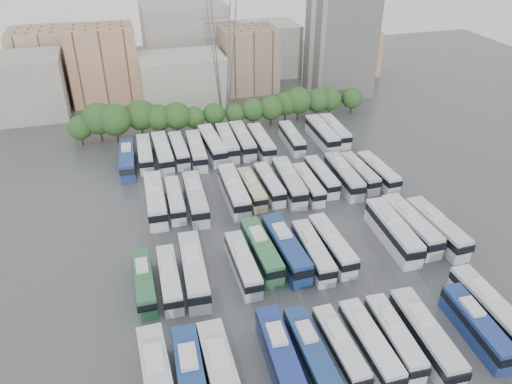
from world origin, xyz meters
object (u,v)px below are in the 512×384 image
object	(u,v)px
apartment_tower	(341,41)
bus_r2_s3	(195,198)
bus_r0_s4	(280,356)
bus_r3_s8	(261,142)
bus_r0_s1	(191,381)
bus_r2_s6	(252,189)
bus_r0_s8	(394,337)
bus_r2_s2	(175,199)
bus_r1_s2	(194,270)
bus_r2_s5	(234,190)
bus_r0_s12	(489,308)
bus_r1_s8	(332,244)
bus_r0_s9	(425,336)
bus_r3_s12	(322,133)
electricity_pylon	(222,34)
bus_r0_s5	(310,352)
bus_r2_s1	(155,199)
bus_r0_s6	(340,347)
bus_r1_s7	(313,251)
bus_r3_s0	(127,159)
bus_r3_s13	(335,131)
bus_r3_s3	(179,150)
bus_r1_s0	(144,281)
bus_r3_s2	(163,152)
bus_r2_s13	(378,172)
bus_r0_s11	(476,326)
bus_r2_s7	(269,184)
bus_r1_s4	(243,264)
bus_r2_s10	(322,176)
bus_r2_s12	(359,172)
bus_r0_s0	(158,383)
bus_r0_s7	(370,344)
bus_r3_s7	(242,140)
bus_r1_s12	(411,225)
bus_r1_s11	(393,231)
bus_r1_s5	(261,250)
bus_r3_s5	(212,144)
bus_r3_s4	(196,150)
bus_r1_s13	(437,227)
bus_r3_s1	(145,153)
bus_r1_s6	(286,248)
bus_r0_s2	(222,378)
bus_r2_s9	(308,184)
bus_r2_s8	(289,182)
bus_r3_s10	(292,138)

from	to	relation	value
apartment_tower	bus_r2_s3	xyz separation A→B (m)	(-45.55, -46.51, -10.99)
bus_r0_s4	bus_r3_s8	world-z (taller)	bus_r3_s8
bus_r0_s1	bus_r2_s6	xyz separation A→B (m)	(16.38, 36.16, -0.29)
bus_r0_s8	bus_r2_s2	distance (m)	41.33
bus_r1_s2	bus_r2_s5	bearing A→B (deg)	64.74
bus_r0_s12	bus_r1_s8	size ratio (longest dim) A/B	1.06
bus_r0_s9	bus_r3_s12	world-z (taller)	bus_r3_s12
electricity_pylon	bus_r0_s5	size ratio (longest dim) A/B	2.88
bus_r2_s1	bus_r0_s6	bearing A→B (deg)	-63.99
bus_r1_s7	bus_r3_s0	bearing A→B (deg)	124.79
bus_r3_s8	bus_r3_s13	bearing A→B (deg)	4.91
bus_r1_s8	bus_r3_s3	xyz separation A→B (m)	(-16.54, 36.59, -0.04)
bus_r0_s8	bus_r1_s0	size ratio (longest dim) A/B	1.02
bus_r3_s3	bus_r3_s2	bearing A→B (deg)	-169.66
bus_r2_s13	bus_r2_s3	bearing A→B (deg)	178.15
bus_r0_s11	bus_r2_s7	xyz separation A→B (m)	(-13.34, 38.18, -0.06)
bus_r0_s11	bus_r1_s4	bearing A→B (deg)	144.48
bus_r2_s10	bus_r2_s2	bearing A→B (deg)	-177.97
bus_r0_s4	bus_r2_s6	world-z (taller)	bus_r0_s4
electricity_pylon	bus_r2_s12	bearing A→B (deg)	-66.43
bus_r3_s13	bus_r0_s0	bearing A→B (deg)	-126.74
bus_r0_s12	bus_r1_s2	distance (m)	36.93
bus_r0_s7	bus_r2_s7	distance (m)	37.27
bus_r3_s7	bus_r1_s12	bearing A→B (deg)	-64.00
bus_r1_s0	bus_r1_s11	xyz separation A→B (m)	(36.28, 0.86, 0.39)
bus_r0_s8	bus_r0_s9	distance (m)	3.48
bus_r2_s13	bus_r3_s7	bearing A→B (deg)	133.87
bus_r1_s5	bus_r2_s12	bearing A→B (deg)	34.73
bus_r2_s7	bus_r2_s12	distance (m)	16.76
bus_r0_s0	bus_r2_s6	bearing A→B (deg)	59.38
bus_r3_s5	bus_r1_s0	bearing A→B (deg)	-116.66
bus_r1_s7	bus_r3_s4	bearing A→B (deg)	107.40
bus_r1_s4	bus_r3_s7	world-z (taller)	bus_r3_s7
bus_r1_s5	bus_r0_s0	bearing A→B (deg)	-133.23
bus_r0_s5	bus_r1_s8	size ratio (longest dim) A/B	0.97
bus_r0_s8	bus_r2_s2	world-z (taller)	bus_r0_s8
bus_r2_s1	bus_r2_s12	bearing A→B (deg)	1.45
apartment_tower	bus_r1_s13	xyz separation A→B (m)	(-12.38, -64.67, -10.99)
electricity_pylon	apartment_tower	bearing A→B (deg)	14.04
bus_r3_s13	bus_r0_s6	bearing A→B (deg)	-111.13
bus_r1_s4	bus_r3_s1	world-z (taller)	bus_r3_s1
bus_r1_s6	bus_r1_s7	distance (m)	3.81
bus_r2_s12	bus_r3_s7	distance (m)	25.07
bus_r0_s2	bus_r3_s7	size ratio (longest dim) A/B	1.04
bus_r0_s0	bus_r2_s9	distance (m)	45.21
bus_r3_s5	bus_r1_s8	bearing A→B (deg)	-77.59
bus_r1_s8	bus_r2_s8	bearing A→B (deg)	89.10
bus_r1_s5	bus_r3_s10	world-z (taller)	bus_r1_s5
bus_r1_s7	bus_r3_s3	world-z (taller)	bus_r1_s7
bus_r0_s0	bus_r1_s12	world-z (taller)	bus_r0_s0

